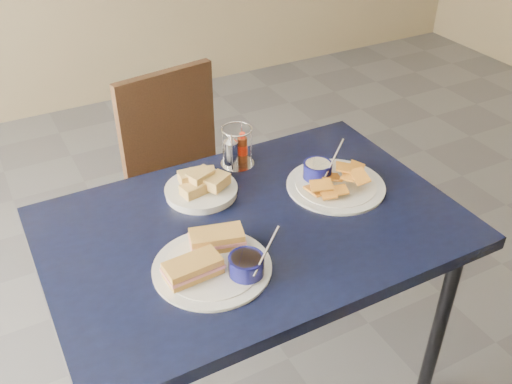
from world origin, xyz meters
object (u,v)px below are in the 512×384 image
sandwich_plate (215,261)px  plantain_plate (331,180)px  chair_far (186,166)px  bread_basket (201,187)px  condiment_caddy (236,150)px  dining_table (253,241)px

sandwich_plate → plantain_plate: size_ratio=1.05×
chair_far → bread_basket: bearing=-105.6°
chair_far → condiment_caddy: 0.53m
chair_far → sandwich_plate: size_ratio=2.78×
chair_far → condiment_caddy: (0.02, -0.44, 0.30)m
chair_far → plantain_plate: size_ratio=2.91×
dining_table → condiment_caddy: size_ratio=8.53×
dining_table → sandwich_plate: sandwich_plate is taller
plantain_plate → bread_basket: bearing=158.8°
dining_table → plantain_plate: bearing=10.1°
dining_table → condiment_caddy: (0.09, 0.30, 0.13)m
chair_far → plantain_plate: (0.22, -0.68, 0.26)m
dining_table → chair_far: (0.08, 0.73, -0.17)m
sandwich_plate → dining_table: bearing=34.8°
sandwich_plate → plantain_plate: (0.47, 0.17, -0.01)m
dining_table → condiment_caddy: condiment_caddy is taller
condiment_caddy → chair_far: bearing=92.2°
dining_table → condiment_caddy: bearing=72.6°
dining_table → plantain_plate: size_ratio=3.82×
chair_far → plantain_plate: 0.76m
plantain_plate → condiment_caddy: 0.32m
sandwich_plate → bread_basket: 0.33m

